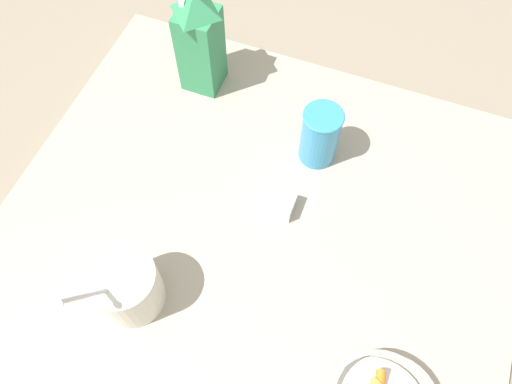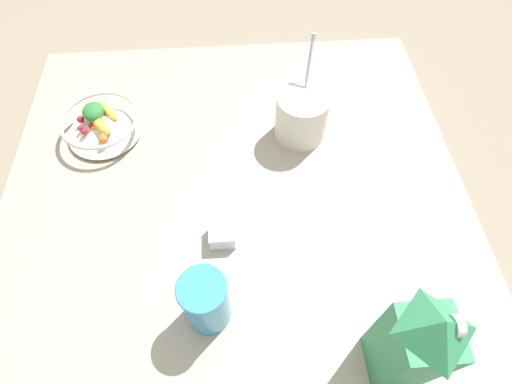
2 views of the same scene
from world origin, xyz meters
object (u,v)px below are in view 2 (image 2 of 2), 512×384
Objects in this scene: fruit_bowl at (101,124)px; yogurt_tub at (302,114)px; drinking_cup at (206,301)px; spice_jar at (222,235)px; milk_carton at (413,345)px.

fruit_bowl is 0.51m from yogurt_tub.
drinking_cup reaches higher than spice_jar.
fruit_bowl is 1.33× the size of drinking_cup.
milk_carton is at bearing -170.53° from yogurt_tub.
fruit_bowl is 0.57m from drinking_cup.
drinking_cup is at bearing 169.56° from spice_jar.
drinking_cup is 0.18m from spice_jar.
drinking_cup is at bearing -151.46° from fruit_bowl.
fruit_bowl is 0.87m from milk_carton.
drinking_cup is (0.11, 0.34, -0.06)m from milk_carton.
fruit_bowl is 0.74× the size of milk_carton.
milk_carton is 4.81× the size of spice_jar.
spice_jar is at bearing 144.50° from yogurt_tub.
yogurt_tub is 1.59× the size of drinking_cup.
spice_jar is (-0.33, -0.30, -0.02)m from fruit_bowl.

